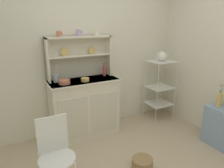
% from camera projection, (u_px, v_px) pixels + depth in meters
% --- Properties ---
extents(wall_back, '(3.84, 0.05, 2.50)m').
position_uv_depth(wall_back, '(88.00, 54.00, 3.23)').
color(wall_back, silver).
rests_on(wall_back, ground).
extents(hutch_cabinet, '(1.04, 0.45, 0.91)m').
position_uv_depth(hutch_cabinet, '(85.00, 107.00, 3.15)').
color(hutch_cabinet, silver).
rests_on(hutch_cabinet, ground).
extents(hutch_shelf_unit, '(0.97, 0.18, 0.63)m').
position_uv_depth(hutch_shelf_unit, '(79.00, 54.00, 3.05)').
color(hutch_shelf_unit, beige).
rests_on(hutch_shelf_unit, hutch_cabinet).
extents(bakers_rack, '(0.43, 0.39, 1.08)m').
position_uv_depth(bakers_rack, '(160.00, 84.00, 3.67)').
color(bakers_rack, silver).
rests_on(bakers_rack, ground).
extents(side_shelf_blue, '(0.28, 0.48, 0.57)m').
position_uv_depth(side_shelf_blue, '(223.00, 128.00, 2.90)').
color(side_shelf_blue, '#849EBC').
rests_on(side_shelf_blue, ground).
extents(wire_chair, '(0.36, 0.36, 0.85)m').
position_uv_depth(wire_chair, '(55.00, 150.00, 2.01)').
color(wire_chair, white).
rests_on(wire_chair, ground).
extents(floor_basket, '(0.26, 0.26, 0.14)m').
position_uv_depth(floor_basket, '(142.00, 164.00, 2.49)').
color(floor_basket, '#93754C').
rests_on(floor_basket, ground).
extents(cup_terracotta_0, '(0.08, 0.07, 0.08)m').
position_uv_depth(cup_terracotta_0, '(59.00, 34.00, 2.81)').
color(cup_terracotta_0, '#C67556').
rests_on(cup_terracotta_0, hutch_shelf_unit).
extents(cup_lilac_1, '(0.08, 0.07, 0.09)m').
position_uv_depth(cup_lilac_1, '(79.00, 33.00, 2.93)').
color(cup_lilac_1, '#B79ECC').
rests_on(cup_lilac_1, hutch_shelf_unit).
extents(cup_cream_2, '(0.08, 0.07, 0.08)m').
position_uv_depth(cup_cream_2, '(97.00, 33.00, 3.06)').
color(cup_cream_2, silver).
rests_on(cup_cream_2, hutch_shelf_unit).
extents(bowl_mixing_large, '(0.16, 0.16, 0.06)m').
position_uv_depth(bowl_mixing_large, '(64.00, 82.00, 2.82)').
color(bowl_mixing_large, '#C67556').
rests_on(bowl_mixing_large, hutch_cabinet).
extents(bowl_floral_medium, '(0.12, 0.12, 0.05)m').
position_uv_depth(bowl_floral_medium, '(85.00, 80.00, 2.96)').
color(bowl_floral_medium, '#DBB760').
rests_on(bowl_floral_medium, hutch_cabinet).
extents(jam_bottle, '(0.05, 0.05, 0.20)m').
position_uv_depth(jam_bottle, '(104.00, 71.00, 3.24)').
color(jam_bottle, '#B74C47').
rests_on(jam_bottle, hutch_cabinet).
extents(utensil_jar, '(0.08, 0.08, 0.25)m').
position_uv_depth(utensil_jar, '(56.00, 78.00, 2.90)').
color(utensil_jar, '#B2B7C6').
rests_on(utensil_jar, hutch_cabinet).
extents(porcelain_teapot, '(0.25, 0.16, 0.19)m').
position_uv_depth(porcelain_teapot, '(162.00, 56.00, 3.52)').
color(porcelain_teapot, white).
rests_on(porcelain_teapot, bakers_rack).
extents(flower_vase, '(0.08, 0.08, 0.34)m').
position_uv_depth(flower_vase, '(219.00, 99.00, 2.88)').
color(flower_vase, '#DBB760').
rests_on(flower_vase, side_shelf_blue).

